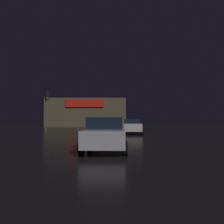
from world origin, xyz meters
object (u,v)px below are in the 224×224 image
object	(u,v)px
car_near	(105,134)
traffic_signal_main	(47,100)
store_building	(87,113)
car_far	(132,126)

from	to	relation	value
car_near	traffic_signal_main	bearing A→B (deg)	118.77
car_near	store_building	bearing A→B (deg)	98.51
store_building	traffic_signal_main	distance (m)	17.59
car_near	car_far	size ratio (longest dim) A/B	1.02
traffic_signal_main	car_near	xyz separation A→B (m)	(6.79, -12.37, -2.70)
store_building	car_near	world-z (taller)	store_building
car_near	car_far	world-z (taller)	car_near
store_building	car_far	xyz separation A→B (m)	(6.79, -19.37, -1.83)
car_near	car_far	distance (m)	10.67
store_building	car_near	xyz separation A→B (m)	(4.46, -29.78, -1.82)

